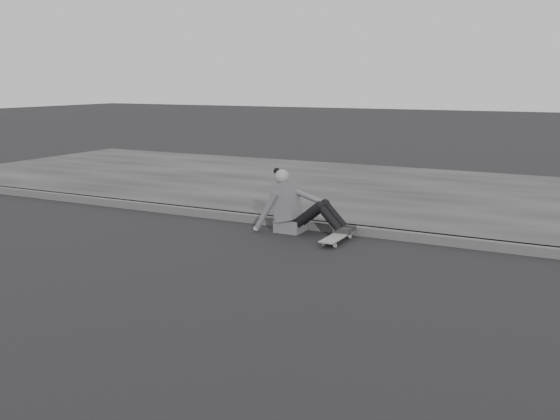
{
  "coord_description": "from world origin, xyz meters",
  "views": [
    {
      "loc": [
        0.57,
        -5.22,
        2.05
      ],
      "look_at": [
        -2.82,
        1.42,
        0.5
      ],
      "focal_mm": 40.0,
      "sensor_mm": 36.0,
      "label": 1
    }
  ],
  "objects": [
    {
      "name": "ground",
      "position": [
        0.0,
        0.0,
        0.0
      ],
      "size": [
        80.0,
        80.0,
        0.0
      ],
      "primitive_type": "plane",
      "color": "black",
      "rests_on": "ground"
    },
    {
      "name": "sidewalk",
      "position": [
        0.0,
        5.6,
        0.06
      ],
      "size": [
        24.0,
        6.0,
        0.12
      ],
      "primitive_type": "cube",
      "color": "#353535",
      "rests_on": "ground"
    },
    {
      "name": "seated_woman",
      "position": [
        -3.05,
        2.31,
        0.36
      ],
      "size": [
        1.38,
        0.46,
        0.88
      ],
      "color": "#505153",
      "rests_on": "ground"
    },
    {
      "name": "skateboard",
      "position": [
        -2.32,
        2.07,
        0.07
      ],
      "size": [
        0.2,
        0.78,
        0.09
      ],
      "color": "#999994",
      "rests_on": "ground"
    },
    {
      "name": "curb",
      "position": [
        0.0,
        2.58,
        0.06
      ],
      "size": [
        24.0,
        0.16,
        0.12
      ],
      "primitive_type": "cube",
      "color": "#464646",
      "rests_on": "ground"
    }
  ]
}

